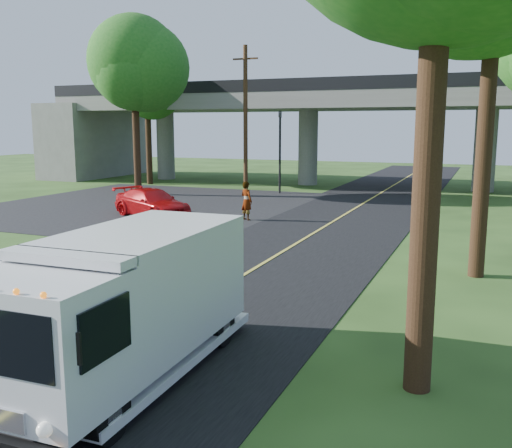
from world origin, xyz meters
The scene contains 12 objects.
ground centered at (0.00, 0.00, 0.00)m, with size 120.00×120.00×0.00m, color #243E16.
road centered at (0.00, 10.00, 0.01)m, with size 7.00×90.00×0.02m, color black.
parking_lot centered at (-11.00, 18.00, 0.01)m, with size 16.00×18.00×0.01m, color black.
lane_line centered at (0.00, 10.00, 0.03)m, with size 0.12×90.00×0.01m, color gold.
overpass centered at (0.00, 32.00, 4.56)m, with size 54.00×10.00×7.30m.
traffic_signal centered at (-6.00, 26.00, 3.20)m, with size 0.18×0.22×5.20m.
utility_pole centered at (-7.50, 24.00, 4.59)m, with size 1.60×0.26×9.00m.
tree_left_lot centered at (-13.79, 21.84, 7.90)m, with size 5.60×5.50×10.50m.
tree_left_far centered at (-16.79, 27.84, 7.45)m, with size 5.26×5.16×9.89m.
step_van centered at (0.84, -0.46, 1.35)m, with size 2.32×5.98×2.49m.
red_sedan centered at (-8.32, 14.72, 0.66)m, with size 1.86×4.57×1.33m, color #B20A0E.
pedestrian centered at (-3.80, 15.53, 0.89)m, with size 0.65×0.43×1.79m, color gray.
Camera 1 is at (6.39, -8.14, 4.28)m, focal length 40.00 mm.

